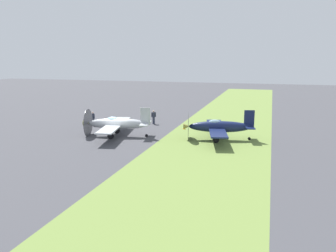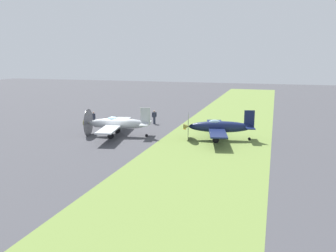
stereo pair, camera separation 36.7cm
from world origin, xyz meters
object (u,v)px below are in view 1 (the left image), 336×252
Objects in this scene: airplane_wingman at (219,127)px; ground_crew_chief at (93,118)px; runway_marker_cone at (184,127)px; ground_crew_mechanic at (154,117)px; airplane_lead at (117,124)px.

airplane_wingman is 16.25m from ground_crew_chief.
ground_crew_chief is at bearing 95.56° from runway_marker_cone.
airplane_wingman is at bearing -74.65° from ground_crew_mechanic.
ground_crew_chief is at bearing 164.64° from ground_crew_mechanic.
airplane_lead is 5.36× the size of ground_crew_chief.
runway_marker_cone is at bearing 35.25° from airplane_wingman.
runway_marker_cone is at bearing -57.30° from airplane_lead.
airplane_lead is 1.01× the size of airplane_wingman.
airplane_wingman reaches higher than runway_marker_cone.
ground_crew_mechanic is (3.16, -6.83, 0.00)m from ground_crew_chief.
ground_crew_chief is (3.10, 15.95, -0.44)m from airplane_wingman.
ground_crew_chief and ground_crew_mechanic have the same top height.
airplane_lead is 5.36× the size of ground_crew_mechanic.
ground_crew_chief is (4.59, 5.28, -0.46)m from airplane_lead.
airplane_wingman reaches higher than ground_crew_mechanic.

